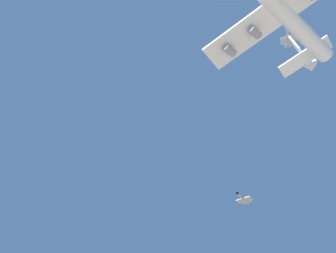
# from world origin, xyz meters

# --- Properties ---
(carrier_jet) EXTENTS (76.86, 60.00, 22.29)m
(carrier_jet) POSITION_xyz_m (-17.23, 86.72, 119.75)
(carrier_jet) COLOR white
(chase_jet_left_wing) EXTENTS (15.21, 8.05, 4.00)m
(chase_jet_left_wing) POSITION_xyz_m (-54.79, 91.77, 148.62)
(chase_jet_left_wing) COLOR #999EA3
(chase_jet_right_wing) EXTENTS (15.32, 8.79, 4.00)m
(chase_jet_right_wing) POSITION_xyz_m (-105.17, 50.88, 95.15)
(chase_jet_right_wing) COLOR #999EA3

